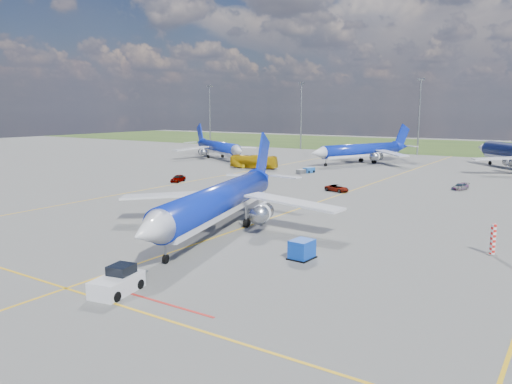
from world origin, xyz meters
The scene contains 15 objects.
ground centered at (0.00, 0.00, 0.00)m, with size 400.00×400.00×0.00m, color #565654.
grass_strip centered at (0.00, 150.00, 0.00)m, with size 400.00×80.00×0.01m, color #2D4719.
taxiway_lines centered at (0.17, 27.70, 0.01)m, with size 60.25×160.00×0.02m.
floodlight_masts centered at (10.00, 110.00, 12.56)m, with size 202.20×0.50×22.70m.
warning_post centered at (26.00, 8.00, 1.50)m, with size 0.50×0.50×3.00m, color red.
bg_jet_nw centered at (-52.80, 67.22, 0.00)m, with size 26.55×34.84×9.13m, color #0B219F, non-canonical shape.
bg_jet_nnw centered at (-15.11, 77.81, 0.00)m, with size 27.57×36.18×9.48m, color #0B219F, non-canonical shape.
main_airliner centered at (-1.47, 1.33, 0.00)m, with size 29.45×38.65×10.12m, color #0B219F, non-canonical shape.
pushback_tug centered at (4.03, -18.32, 0.81)m, with size 2.98×6.06×2.01m.
uld_container centered at (11.48, -3.01, 0.88)m, with size 1.77×2.21×1.77m, color #0C3CB1.
apron_bus centered at (-31.75, 53.56, 1.56)m, with size 2.62×11.20×3.12m, color #CB9D0B.
service_car_a centered at (-31.52, 27.36, 0.69)m, with size 1.64×4.07×1.39m, color #999999.
service_car_b centered at (-1.67, 33.67, 0.58)m, with size 1.92×4.16×1.16m, color #999999.
service_car_c centered at (15.15, 47.13, 0.57)m, with size 1.58×3.90×1.13m, color #999999.
baggage_tug_c centered at (-17.58, 52.77, 0.52)m, with size 2.35×5.07×1.10m.
Camera 1 is at (32.58, -42.51, 13.70)m, focal length 35.00 mm.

